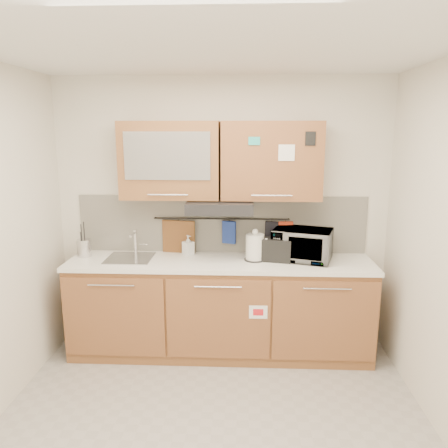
# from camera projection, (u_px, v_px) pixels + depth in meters

# --- Properties ---
(floor) EXTENTS (3.20, 3.20, 0.00)m
(floor) POSITION_uv_depth(u_px,v_px,m) (211.00, 435.00, 3.08)
(floor) COLOR #9E9993
(floor) RESTS_ON ground
(ceiling) EXTENTS (3.20, 3.20, 0.00)m
(ceiling) POSITION_uv_depth(u_px,v_px,m) (208.00, 42.00, 2.52)
(ceiling) COLOR white
(ceiling) RESTS_ON wall_back
(wall_back) EXTENTS (3.20, 0.00, 3.20)m
(wall_back) POSITION_uv_depth(u_px,v_px,m) (222.00, 214.00, 4.26)
(wall_back) COLOR silver
(wall_back) RESTS_ON ground
(base_cabinet) EXTENTS (2.80, 0.64, 0.88)m
(base_cabinet) POSITION_uv_depth(u_px,v_px,m) (220.00, 312.00, 4.15)
(base_cabinet) COLOR #905D33
(base_cabinet) RESTS_ON floor
(countertop) EXTENTS (2.82, 0.62, 0.04)m
(countertop) POSITION_uv_depth(u_px,v_px,m) (220.00, 262.00, 4.05)
(countertop) COLOR white
(countertop) RESTS_ON base_cabinet
(backsplash) EXTENTS (2.80, 0.02, 0.56)m
(backsplash) POSITION_uv_depth(u_px,v_px,m) (222.00, 224.00, 4.27)
(backsplash) COLOR silver
(backsplash) RESTS_ON countertop
(upper_cabinets) EXTENTS (1.82, 0.37, 0.70)m
(upper_cabinets) POSITION_uv_depth(u_px,v_px,m) (220.00, 160.00, 3.98)
(upper_cabinets) COLOR #905D33
(upper_cabinets) RESTS_ON wall_back
(range_hood) EXTENTS (0.60, 0.46, 0.10)m
(range_hood) POSITION_uv_depth(u_px,v_px,m) (220.00, 206.00, 3.99)
(range_hood) COLOR black
(range_hood) RESTS_ON upper_cabinets
(sink) EXTENTS (0.42, 0.40, 0.26)m
(sink) POSITION_uv_depth(u_px,v_px,m) (130.00, 258.00, 4.10)
(sink) COLOR silver
(sink) RESTS_ON countertop
(utensil_rail) EXTENTS (1.30, 0.02, 0.02)m
(utensil_rail) POSITION_uv_depth(u_px,v_px,m) (221.00, 219.00, 4.22)
(utensil_rail) COLOR black
(utensil_rail) RESTS_ON backsplash
(utensil_crock) EXTENTS (0.14, 0.14, 0.33)m
(utensil_crock) POSITION_uv_depth(u_px,v_px,m) (84.00, 248.00, 4.15)
(utensil_crock) COLOR silver
(utensil_crock) RESTS_ON countertop
(kettle) EXTENTS (0.22, 0.21, 0.30)m
(kettle) POSITION_uv_depth(u_px,v_px,m) (255.00, 248.00, 4.02)
(kettle) COLOR silver
(kettle) RESTS_ON countertop
(toaster) EXTENTS (0.31, 0.22, 0.21)m
(toaster) POSITION_uv_depth(u_px,v_px,m) (276.00, 249.00, 4.01)
(toaster) COLOR black
(toaster) RESTS_ON countertop
(microwave) EXTENTS (0.60, 0.49, 0.29)m
(microwave) POSITION_uv_depth(u_px,v_px,m) (302.00, 244.00, 4.04)
(microwave) COLOR #999999
(microwave) RESTS_ON countertop
(soap_bottle) EXTENTS (0.13, 0.13, 0.20)m
(soap_bottle) POSITION_uv_depth(u_px,v_px,m) (188.00, 245.00, 4.20)
(soap_bottle) COLOR #999999
(soap_bottle) RESTS_ON countertop
(cutting_board) EXTENTS (0.32, 0.08, 0.40)m
(cutting_board) POSITION_uv_depth(u_px,v_px,m) (179.00, 241.00, 4.27)
(cutting_board) COLOR brown
(cutting_board) RESTS_ON utensil_rail
(oven_mitt) EXTENTS (0.14, 0.07, 0.22)m
(oven_mitt) POSITION_uv_depth(u_px,v_px,m) (229.00, 232.00, 4.23)
(oven_mitt) COLOR navy
(oven_mitt) RESTS_ON utensil_rail
(dark_pouch) EXTENTS (0.13, 0.07, 0.20)m
(dark_pouch) POSITION_uv_depth(u_px,v_px,m) (272.00, 232.00, 4.21)
(dark_pouch) COLOR black
(dark_pouch) RESTS_ON utensil_rail
(pot_holder) EXTENTS (0.14, 0.03, 0.17)m
(pot_holder) POSITION_uv_depth(u_px,v_px,m) (285.00, 231.00, 4.20)
(pot_holder) COLOR red
(pot_holder) RESTS_ON utensil_rail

